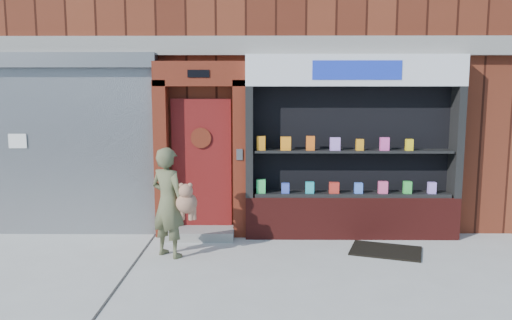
{
  "coord_description": "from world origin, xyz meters",
  "views": [
    {
      "loc": [
        0.25,
        -6.32,
        2.45
      ],
      "look_at": [
        0.17,
        1.0,
        1.41
      ],
      "focal_mm": 35.0,
      "sensor_mm": 36.0,
      "label": 1
    }
  ],
  "objects": [
    {
      "name": "building",
      "position": [
        -0.0,
        5.99,
        4.0
      ],
      "size": [
        12.0,
        8.16,
        8.0
      ],
      "color": "#4E1D12",
      "rests_on": "ground"
    },
    {
      "name": "pharmacy_bay",
      "position": [
        1.75,
        1.81,
        1.37
      ],
      "size": [
        3.5,
        0.41,
        3.0
      ],
      "color": "#501512",
      "rests_on": "ground"
    },
    {
      "name": "doormat",
      "position": [
        2.15,
        1.02,
        0.01
      ],
      "size": [
        1.21,
        1.02,
        0.03
      ],
      "primitive_type": "cube",
      "rotation": [
        0.0,
        0.0,
        -0.32
      ],
      "color": "black",
      "rests_on": "ground"
    },
    {
      "name": "woman",
      "position": [
        -1.08,
        0.79,
        0.82
      ],
      "size": [
        0.79,
        0.65,
        1.62
      ],
      "color": "#535638",
      "rests_on": "ground"
    },
    {
      "name": "shutter_bay",
      "position": [
        -3.0,
        1.93,
        1.72
      ],
      "size": [
        3.1,
        0.3,
        3.04
      ],
      "color": "gray",
      "rests_on": "ground"
    },
    {
      "name": "ground",
      "position": [
        0.0,
        0.0,
        0.0
      ],
      "size": [
        80.0,
        80.0,
        0.0
      ],
      "primitive_type": "plane",
      "color": "#9E9E99",
      "rests_on": "ground"
    },
    {
      "name": "red_door_bay",
      "position": [
        -0.75,
        1.86,
        1.46
      ],
      "size": [
        1.52,
        0.58,
        2.9
      ],
      "color": "#5B1C0F",
      "rests_on": "ground"
    }
  ]
}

